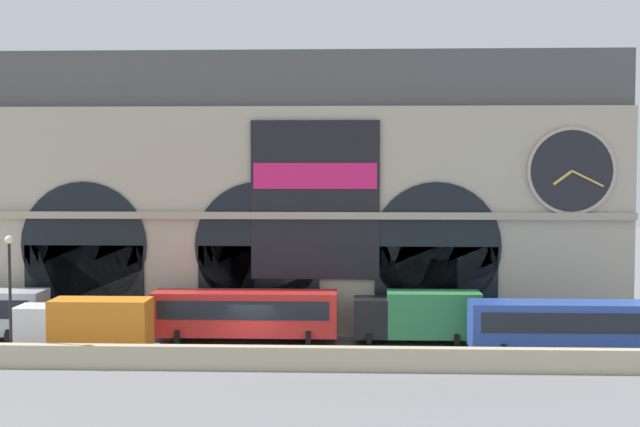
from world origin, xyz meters
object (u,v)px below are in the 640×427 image
object	(u,v)px
box_truck_mideast	(418,315)
bus_east	(570,326)
street_lamp_quayside	(10,282)
box_truck_midwest	(86,324)
bus_center	(245,313)

from	to	relation	value
box_truck_mideast	bus_east	world-z (taller)	box_truck_mideast
street_lamp_quayside	bus_east	bearing A→B (deg)	5.03
box_truck_midwest	street_lamp_quayside	size ratio (longest dim) A/B	1.09
bus_center	box_truck_mideast	world-z (taller)	box_truck_mideast
bus_center	box_truck_mideast	distance (m)	10.34
bus_east	box_truck_mideast	bearing A→B (deg)	156.75
box_truck_midwest	street_lamp_quayside	distance (m)	4.94
bus_center	box_truck_mideast	xyz separation A→B (m)	(10.34, 0.19, -0.08)
box_truck_midwest	box_truck_mideast	xyz separation A→B (m)	(18.95, 3.58, 0.00)
box_truck_midwest	bus_east	bearing A→B (deg)	0.21
bus_center	box_truck_mideast	size ratio (longest dim) A/B	1.47
box_truck_midwest	bus_center	world-z (taller)	box_truck_midwest
box_truck_mideast	box_truck_midwest	bearing A→B (deg)	-169.31
bus_east	bus_center	bearing A→B (deg)	169.89
box_truck_mideast	bus_east	bearing A→B (deg)	-23.25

